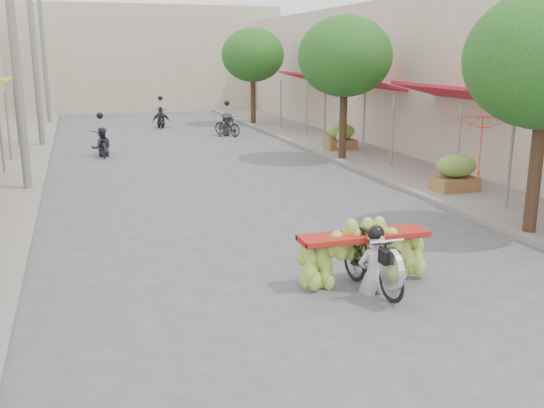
% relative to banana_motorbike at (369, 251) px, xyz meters
% --- Properties ---
extents(ground, '(120.00, 120.00, 0.00)m').
position_rel_banana_motorbike_xyz_m(ground, '(-0.66, -2.33, -0.67)').
color(ground, '#55555A').
rests_on(ground, ground).
extents(sidewalk_right, '(4.00, 60.00, 0.12)m').
position_rel_banana_motorbike_xyz_m(sidewalk_right, '(6.34, 12.67, -0.61)').
color(sidewalk_right, gray).
rests_on(sidewalk_right, ground).
extents(shophouse_row_right, '(9.77, 40.00, 6.00)m').
position_rel_banana_motorbike_xyz_m(shophouse_row_right, '(11.33, 11.67, 2.33)').
color(shophouse_row_right, '#BCAF9C').
rests_on(shophouse_row_right, ground).
extents(far_building, '(20.00, 6.00, 7.00)m').
position_rel_banana_motorbike_xyz_m(far_building, '(-0.66, 35.67, 2.83)').
color(far_building, '#BAAE93').
rests_on(far_building, ground).
extents(utility_pole_mid, '(0.60, 0.24, 8.00)m').
position_rel_banana_motorbike_xyz_m(utility_pole_mid, '(-6.06, 9.67, 3.36)').
color(utility_pole_mid, slate).
rests_on(utility_pole_mid, ground).
extents(utility_pole_far, '(0.60, 0.24, 8.00)m').
position_rel_banana_motorbike_xyz_m(utility_pole_far, '(-6.06, 18.67, 3.36)').
color(utility_pole_far, slate).
rests_on(utility_pole_far, ground).
extents(utility_pole_back, '(0.60, 0.24, 8.00)m').
position_rel_banana_motorbike_xyz_m(utility_pole_back, '(-6.06, 27.67, 3.36)').
color(utility_pole_back, slate).
rests_on(utility_pole_back, ground).
extents(street_tree_mid, '(3.40, 3.40, 5.25)m').
position_rel_banana_motorbike_xyz_m(street_tree_mid, '(4.74, 11.67, 3.11)').
color(street_tree_mid, '#3A2719').
rests_on(street_tree_mid, ground).
extents(street_tree_far, '(3.40, 3.40, 5.25)m').
position_rel_banana_motorbike_xyz_m(street_tree_far, '(4.74, 23.67, 3.11)').
color(street_tree_far, '#3A2719').
rests_on(street_tree_far, ground).
extents(produce_crate_mid, '(1.20, 0.88, 1.16)m').
position_rel_banana_motorbike_xyz_m(produce_crate_mid, '(5.54, 5.67, 0.04)').
color(produce_crate_mid, brown).
rests_on(produce_crate_mid, ground).
extents(produce_crate_far, '(1.20, 0.88, 1.16)m').
position_rel_banana_motorbike_xyz_m(produce_crate_far, '(5.54, 13.67, 0.04)').
color(produce_crate_far, brown).
rests_on(produce_crate_far, ground).
extents(banana_motorbike, '(2.30, 1.90, 1.96)m').
position_rel_banana_motorbike_xyz_m(banana_motorbike, '(0.00, 0.00, 0.00)').
color(banana_motorbike, black).
rests_on(banana_motorbike, ground).
extents(market_umbrella, '(2.46, 2.46, 1.78)m').
position_rel_banana_motorbike_xyz_m(market_umbrella, '(5.16, 4.08, 1.82)').
color(market_umbrella, red).
rests_on(market_umbrella, ground).
extents(pedestrian, '(0.81, 0.51, 1.58)m').
position_rel_banana_motorbike_xyz_m(pedestrian, '(5.41, 13.39, 0.24)').
color(pedestrian, silver).
rests_on(pedestrian, ground).
extents(bg_motorbike_a, '(0.82, 1.72, 1.95)m').
position_rel_banana_motorbike_xyz_m(bg_motorbike_a, '(-3.73, 15.48, 0.06)').
color(bg_motorbike_a, black).
rests_on(bg_motorbike_a, ground).
extents(bg_motorbike_b, '(1.31, 1.72, 1.95)m').
position_rel_banana_motorbike_xyz_m(bg_motorbike_b, '(2.30, 19.72, 0.17)').
color(bg_motorbike_b, black).
rests_on(bg_motorbike_b, ground).
extents(bg_motorbike_c, '(1.03, 1.77, 1.95)m').
position_rel_banana_motorbike_xyz_m(bg_motorbike_c, '(-0.30, 23.98, 0.11)').
color(bg_motorbike_c, black).
rests_on(bg_motorbike_c, ground).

